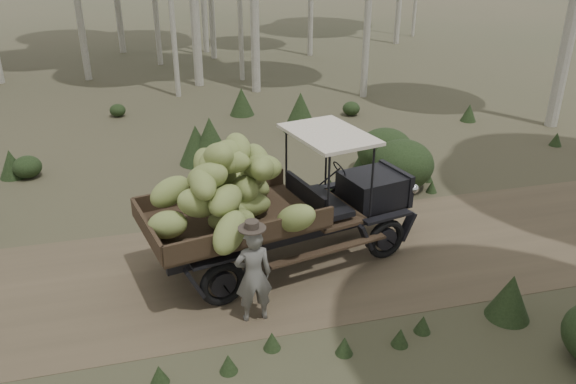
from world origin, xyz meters
name	(u,v)px	position (x,y,z in m)	size (l,w,h in m)	color
ground	(207,276)	(0.00, 0.00, 0.00)	(120.00, 120.00, 0.00)	#473D2B
dirt_track	(207,276)	(0.00, 0.00, 0.00)	(70.00, 4.00, 0.01)	brown
banana_truck	(256,191)	(0.98, 0.12, 1.55)	(5.52, 3.22, 2.71)	black
farmer	(253,274)	(0.59, -1.45, 0.85)	(0.61, 0.45, 1.79)	#5A5852
undergrowth	(138,224)	(-1.16, 1.34, 0.55)	(22.34, 21.42, 1.37)	#233319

